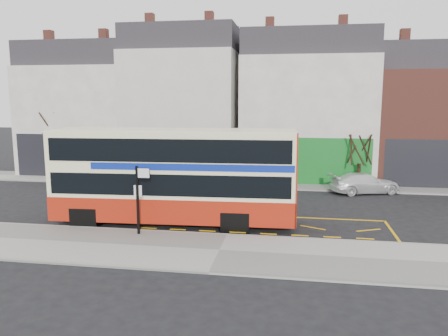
% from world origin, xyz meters
% --- Properties ---
extents(ground, '(120.00, 120.00, 0.00)m').
position_xyz_m(ground, '(0.00, 0.00, 0.00)').
color(ground, black).
rests_on(ground, ground).
extents(pavement, '(40.00, 4.00, 0.15)m').
position_xyz_m(pavement, '(0.00, -2.30, 0.07)').
color(pavement, '#989691').
rests_on(pavement, ground).
extents(kerb, '(40.00, 0.15, 0.15)m').
position_xyz_m(kerb, '(0.00, -0.38, 0.07)').
color(kerb, gray).
rests_on(kerb, ground).
extents(far_pavement, '(50.00, 3.00, 0.15)m').
position_xyz_m(far_pavement, '(0.00, 11.00, 0.07)').
color(far_pavement, '#989691').
rests_on(far_pavement, ground).
extents(road_markings, '(14.00, 3.40, 0.01)m').
position_xyz_m(road_markings, '(0.00, 1.60, 0.01)').
color(road_markings, '#DCA10B').
rests_on(road_markings, ground).
extents(terrace_far_left, '(8.00, 8.01, 10.80)m').
position_xyz_m(terrace_far_left, '(-13.50, 14.99, 4.82)').
color(terrace_far_left, white).
rests_on(terrace_far_left, ground).
extents(terrace_left, '(8.00, 8.01, 11.80)m').
position_xyz_m(terrace_left, '(-5.50, 14.99, 5.32)').
color(terrace_left, silver).
rests_on(terrace_left, ground).
extents(terrace_green_shop, '(9.00, 8.01, 11.30)m').
position_xyz_m(terrace_green_shop, '(3.50, 14.99, 5.07)').
color(terrace_green_shop, white).
rests_on(terrace_green_shop, ground).
extents(terrace_right, '(9.00, 8.01, 10.30)m').
position_xyz_m(terrace_right, '(12.50, 14.99, 4.57)').
color(terrace_right, brown).
rests_on(terrace_right, ground).
extents(double_decker_bus, '(11.05, 3.06, 4.37)m').
position_xyz_m(double_decker_bus, '(-2.64, 1.15, 2.30)').
color(double_decker_bus, '#F4EEB9').
rests_on(double_decker_bus, ground).
extents(bus_stop_post, '(0.72, 0.13, 2.87)m').
position_xyz_m(bus_stop_post, '(-3.59, -0.93, 1.88)').
color(bus_stop_post, black).
rests_on(bus_stop_post, pavement).
extents(car_silver, '(3.86, 1.63, 1.30)m').
position_xyz_m(car_silver, '(-11.39, 9.51, 0.65)').
color(car_silver, '#ACACB1').
rests_on(car_silver, ground).
extents(car_grey, '(4.67, 1.70, 1.53)m').
position_xyz_m(car_grey, '(-0.82, 9.48, 0.76)').
color(car_grey, '#3A3B41').
rests_on(car_grey, ground).
extents(car_white, '(4.56, 2.93, 1.23)m').
position_xyz_m(car_white, '(7.00, 9.42, 0.61)').
color(car_white, white).
rests_on(car_white, ground).
extents(street_tree_left, '(2.82, 2.82, 6.09)m').
position_xyz_m(street_tree_left, '(-14.88, 11.74, 4.15)').
color(street_tree_left, '#302015').
rests_on(street_tree_left, ground).
extents(street_tree_right, '(2.07, 2.07, 4.47)m').
position_xyz_m(street_tree_right, '(6.77, 10.53, 3.04)').
color(street_tree_right, '#302015').
rests_on(street_tree_right, ground).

